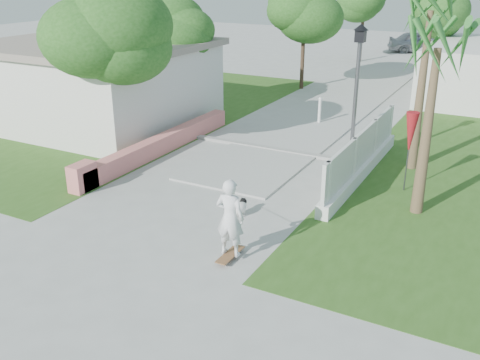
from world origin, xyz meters
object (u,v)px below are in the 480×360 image
Objects in this scene: bollard at (320,110)px; skateboarder at (233,207)px; street_lamp at (356,93)px; patio_umbrella at (411,134)px; parked_car at (421,42)px; dog at (241,207)px.

bollard is 10.51m from skateboarder.
street_lamp reaches higher than patio_umbrella.
street_lamp reaches higher than bollard.
parked_car is at bearing 90.36° from bollard.
parked_car is at bearing 96.18° from street_lamp.
dog is (-0.45, 1.26, -0.60)m from skateboarder.
bollard reaches higher than dog.
parked_car is at bearing 83.47° from dog.
street_lamp is 1.93× the size of patio_umbrella.
parked_car reaches higher than dog.
street_lamp is 1.63× the size of skateboarder.
skateboarder reaches higher than dog.
street_lamp reaches higher than parked_car.
bollard is at bearing -85.03° from skateboarder.
patio_umbrella is at bearing 38.07° from dog.
patio_umbrella is 27.61m from parked_car.
bollard is 1.80× the size of dog.
street_lamp is at bearing 63.43° from dog.
dog is at bearing 162.91° from parked_car.
patio_umbrella is 0.50× the size of parked_car.
dog is at bearing -132.83° from patio_umbrella.
skateboarder is (-2.91, -4.87, -0.86)m from patio_umbrella.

